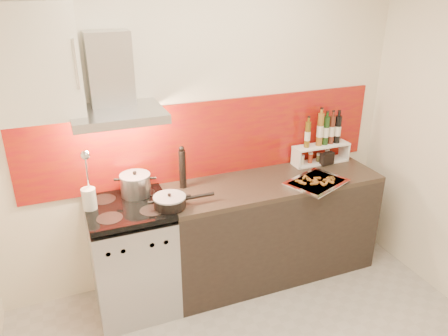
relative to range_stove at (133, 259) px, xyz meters
name	(u,v)px	position (x,y,z in m)	size (l,w,h in m)	color
back_wall	(203,130)	(0.70, 0.30, 0.86)	(3.40, 0.02, 2.60)	silver
backsplash	(210,139)	(0.75, 0.29, 0.78)	(3.00, 0.02, 0.64)	maroon
range_stove	(133,259)	(0.00, 0.00, 0.00)	(0.60, 0.60, 0.91)	#B7B7BA
counter	(271,227)	(1.20, 0.00, 0.01)	(1.80, 0.60, 0.90)	black
range_hood	(113,88)	(0.00, 0.14, 1.30)	(0.62, 0.50, 0.61)	#B7B7BA
upper_cabinet	(19,63)	(-0.55, 0.13, 1.51)	(0.70, 0.35, 0.72)	white
stock_pot	(136,185)	(0.09, 0.14, 0.55)	(0.23, 0.23, 0.20)	#B7B7BA
saute_pan	(171,201)	(0.29, -0.14, 0.51)	(0.46, 0.24, 0.11)	black
utensil_jar	(89,193)	(-0.26, 0.03, 0.60)	(0.10, 0.15, 0.48)	silver
pepper_mill	(182,168)	(0.47, 0.15, 0.63)	(0.05, 0.05, 0.35)	black
step_shelf	(323,142)	(1.77, 0.18, 0.65)	(0.53, 0.14, 0.46)	white
caddy_box	(327,159)	(1.79, 0.12, 0.52)	(0.13, 0.05, 0.11)	black
baking_tray	(317,182)	(1.49, -0.19, 0.47)	(0.56, 0.50, 0.03)	silver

